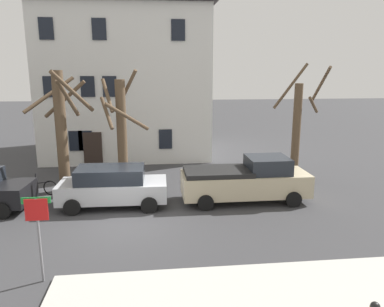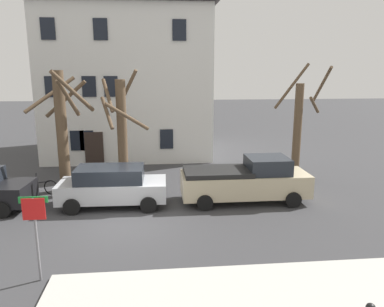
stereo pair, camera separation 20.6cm
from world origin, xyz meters
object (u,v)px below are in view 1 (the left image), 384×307
(tree_bare_mid, at_px, (62,126))
(street_sign_pole, at_px, (38,223))
(tree_bare_end, at_px, (298,124))
(tree_bare_far, at_px, (121,130))
(pickup_truck_beige, at_px, (246,180))
(bicycle_leaning, at_px, (40,187))
(car_silver_wagon, at_px, (112,186))
(building_main, at_px, (127,71))

(tree_bare_mid, xyz_separation_m, street_sign_pole, (1.11, -8.12, -1.44))
(tree_bare_mid, relative_size, tree_bare_end, 0.94)
(tree_bare_far, bearing_deg, tree_bare_mid, -175.36)
(tree_bare_mid, xyz_separation_m, tree_bare_end, (12.11, 1.39, -0.30))
(tree_bare_mid, distance_m, pickup_truck_beige, 8.93)
(bicycle_leaning, bearing_deg, tree_bare_mid, 24.97)
(bicycle_leaning, bearing_deg, tree_bare_far, 10.77)
(tree_bare_mid, xyz_separation_m, tree_bare_far, (2.73, 0.22, -0.28))
(tree_bare_end, bearing_deg, car_silver_wagon, -158.58)
(pickup_truck_beige, distance_m, bicycle_leaning, 9.60)
(building_main, relative_size, tree_bare_mid, 1.94)
(building_main, relative_size, bicycle_leaning, 6.54)
(tree_bare_end, relative_size, pickup_truck_beige, 1.10)
(tree_bare_far, xyz_separation_m, tree_bare_end, (9.37, 1.16, -0.02))
(tree_bare_far, distance_m, pickup_truck_beige, 6.46)
(building_main, xyz_separation_m, tree_bare_far, (0.11, -8.51, -2.76))
(building_main, distance_m, tree_bare_end, 12.31)
(tree_bare_mid, bearing_deg, street_sign_pole, -82.24)
(pickup_truck_beige, distance_m, street_sign_pole, 9.25)
(tree_bare_mid, height_order, bicycle_leaning, tree_bare_mid)
(street_sign_pole, bearing_deg, tree_bare_end, 40.85)
(pickup_truck_beige, bearing_deg, tree_bare_mid, 164.01)
(tree_bare_mid, distance_m, car_silver_wagon, 4.12)
(car_silver_wagon, bearing_deg, bicycle_leaning, 152.00)
(building_main, distance_m, street_sign_pole, 17.37)
(tree_bare_far, height_order, street_sign_pole, tree_bare_far)
(pickup_truck_beige, bearing_deg, tree_bare_far, 154.99)
(pickup_truck_beige, bearing_deg, bicycle_leaning, 168.69)
(street_sign_pole, bearing_deg, car_silver_wagon, 76.58)
(car_silver_wagon, bearing_deg, tree_bare_far, 84.37)
(building_main, distance_m, tree_bare_mid, 9.45)
(car_silver_wagon, height_order, street_sign_pole, street_sign_pole)
(tree_bare_mid, xyz_separation_m, car_silver_wagon, (2.47, -2.39, -2.27))
(tree_bare_mid, xyz_separation_m, pickup_truck_beige, (8.32, -2.38, -2.21))
(tree_bare_far, bearing_deg, street_sign_pole, -101.02)
(tree_bare_mid, bearing_deg, pickup_truck_beige, -15.99)
(building_main, bearing_deg, bicycle_leaning, -111.85)
(pickup_truck_beige, relative_size, bicycle_leaning, 3.27)
(building_main, relative_size, tree_bare_far, 1.93)
(pickup_truck_beige, relative_size, street_sign_pole, 2.28)
(building_main, relative_size, tree_bare_end, 1.82)
(tree_bare_mid, bearing_deg, building_main, 73.28)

